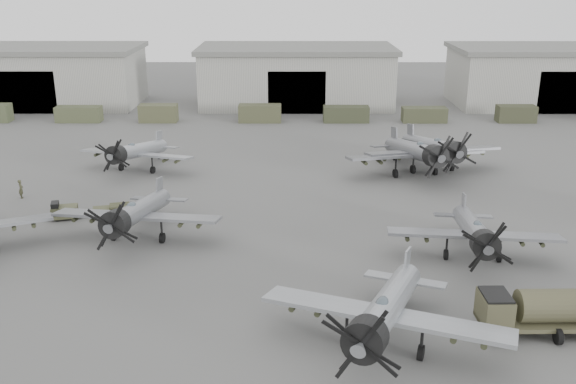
% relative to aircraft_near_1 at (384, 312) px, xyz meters
% --- Properties ---
extents(ground, '(220.00, 220.00, 0.00)m').
position_rel_aircraft_near_1_xyz_m(ground, '(-3.94, 5.19, -2.43)').
color(ground, '#535351').
rests_on(ground, ground).
extents(hangar_left, '(29.00, 14.80, 8.70)m').
position_rel_aircraft_near_1_xyz_m(hangar_left, '(-41.94, 67.15, 1.94)').
color(hangar_left, '#ABAAA0').
rests_on(hangar_left, ground).
extents(hangar_center, '(29.00, 14.80, 8.70)m').
position_rel_aircraft_near_1_xyz_m(hangar_center, '(-3.94, 67.15, 1.94)').
color(hangar_center, '#ABAAA0').
rests_on(hangar_center, ground).
extents(hangar_right, '(29.00, 14.80, 8.70)m').
position_rel_aircraft_near_1_xyz_m(hangar_right, '(34.06, 67.15, 1.94)').
color(hangar_right, '#ABAAA0').
rests_on(hangar_right, ground).
extents(support_truck_1, '(5.97, 2.20, 2.06)m').
position_rel_aircraft_near_1_xyz_m(support_truck_1, '(-33.25, 55.19, -1.40)').
color(support_truck_1, '#444A30').
rests_on(support_truck_1, ground).
extents(support_truck_2, '(5.04, 2.20, 2.32)m').
position_rel_aircraft_near_1_xyz_m(support_truck_2, '(-22.55, 55.19, -1.27)').
color(support_truck_2, '#47492F').
rests_on(support_truck_2, ground).
extents(support_truck_3, '(5.68, 2.20, 2.32)m').
position_rel_aircraft_near_1_xyz_m(support_truck_3, '(-8.92, 55.19, -1.27)').
color(support_truck_3, '#43452D').
rests_on(support_truck_3, ground).
extents(support_truck_4, '(6.08, 2.20, 2.11)m').
position_rel_aircraft_near_1_xyz_m(support_truck_4, '(2.62, 55.19, -1.38)').
color(support_truck_4, '#353925').
rests_on(support_truck_4, ground).
extents(support_truck_5, '(5.90, 2.20, 1.97)m').
position_rel_aircraft_near_1_xyz_m(support_truck_5, '(13.11, 55.19, -1.44)').
color(support_truck_5, '#3B3E29').
rests_on(support_truck_5, ground).
extents(support_truck_6, '(5.07, 2.20, 2.22)m').
position_rel_aircraft_near_1_xyz_m(support_truck_6, '(25.41, 55.19, -1.32)').
color(support_truck_6, '#363925').
rests_on(support_truck_6, ground).
extents(aircraft_near_1, '(13.21, 11.93, 5.34)m').
position_rel_aircraft_near_1_xyz_m(aircraft_near_1, '(0.00, 0.00, 0.00)').
color(aircraft_near_1, '#9EA1A6').
rests_on(aircraft_near_1, ground).
extents(aircraft_mid_1, '(12.64, 11.37, 5.02)m').
position_rel_aircraft_near_1_xyz_m(aircraft_mid_1, '(-16.32, 14.69, -0.15)').
color(aircraft_mid_1, gray).
rests_on(aircraft_mid_1, ground).
extents(aircraft_mid_2, '(12.05, 10.84, 4.79)m').
position_rel_aircraft_near_1_xyz_m(aircraft_mid_2, '(7.86, 11.40, -0.25)').
color(aircraft_mid_2, gray).
rests_on(aircraft_mid_2, ground).
extents(aircraft_far_0, '(11.77, 10.59, 4.70)m').
position_rel_aircraft_near_1_xyz_m(aircraft_far_0, '(-20.39, 32.29, -0.29)').
color(aircraft_far_0, '#979A9F').
rests_on(aircraft_far_0, ground).
extents(aircraft_far_1, '(13.88, 12.49, 5.51)m').
position_rel_aircraft_near_1_xyz_m(aircraft_far_1, '(9.50, 32.34, 0.08)').
color(aircraft_far_1, gray).
rests_on(aircraft_far_1, ground).
extents(aircraft_extra_797, '(13.88, 12.49, 5.51)m').
position_rel_aircraft_near_1_xyz_m(aircraft_extra_797, '(7.51, 30.90, 0.08)').
color(aircraft_extra_797, gray).
rests_on(aircraft_extra_797, ground).
extents(fuel_tanker, '(6.89, 3.22, 2.64)m').
position_rel_aircraft_near_1_xyz_m(fuel_tanker, '(8.94, 1.99, -0.91)').
color(fuel_tanker, '#47452E').
rests_on(fuel_tanker, ground).
extents(tug_trailer, '(7.69, 3.21, 1.52)m').
position_rel_aircraft_near_1_xyz_m(tug_trailer, '(-21.68, 19.79, -1.86)').
color(tug_trailer, '#484A30').
rests_on(tug_trailer, ground).
extents(ground_crew, '(0.56, 0.71, 1.71)m').
position_rel_aircraft_near_1_xyz_m(ground_crew, '(-28.84, 24.45, -1.58)').
color(ground_crew, '#3A3B26').
rests_on(ground_crew, ground).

